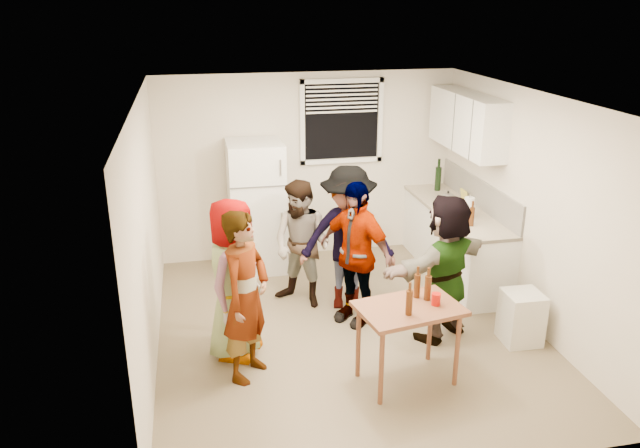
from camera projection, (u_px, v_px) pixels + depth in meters
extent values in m
cube|color=white|center=(257.00, 207.00, 8.06)|extent=(0.70, 0.70, 1.70)
cube|color=white|center=(454.00, 243.00, 8.00)|extent=(0.60, 2.20, 0.86)
cube|color=#C1B399|center=(457.00, 210.00, 7.85)|extent=(0.64, 2.22, 0.04)
cube|color=#B1ACA4|center=(479.00, 193.00, 7.83)|extent=(0.03, 2.20, 0.36)
cube|color=white|center=(467.00, 122.00, 7.69)|extent=(0.34, 1.60, 0.70)
cylinder|color=white|center=(468.00, 218.00, 7.49)|extent=(0.12, 0.12, 0.26)
cylinder|color=black|center=(437.00, 190.00, 8.57)|extent=(0.08, 0.08, 0.33)
cylinder|color=#47230C|center=(471.00, 226.00, 7.24)|extent=(0.06, 0.06, 0.22)
cylinder|color=#2315CD|center=(459.00, 224.00, 7.28)|extent=(0.09, 0.09, 0.12)
cube|color=#E4D54E|center=(464.00, 195.00, 8.13)|extent=(0.02, 0.17, 0.14)
cube|color=silver|center=(521.00, 320.00, 6.46)|extent=(0.39, 0.39, 0.55)
cylinder|color=#47230C|center=(427.00, 300.00, 5.74)|extent=(0.06, 0.06, 0.24)
cylinder|color=#B91008|center=(436.00, 305.00, 5.65)|extent=(0.08, 0.08, 0.11)
imported|color=gray|center=(237.00, 352.00, 6.35)|extent=(1.82, 1.46, 0.52)
imported|color=#141933|center=(249.00, 373.00, 5.98)|extent=(1.70, 1.44, 0.39)
imported|color=brown|center=(302.00, 303.00, 7.36)|extent=(1.53, 1.60, 0.56)
imported|color=#424147|center=(347.00, 305.00, 7.30)|extent=(1.46, 1.89, 0.62)
imported|color=black|center=(354.00, 319.00, 6.98)|extent=(1.85, 1.72, 0.39)
imported|color=#D67D4D|center=(440.00, 335.00, 6.67)|extent=(2.02, 2.06, 0.46)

